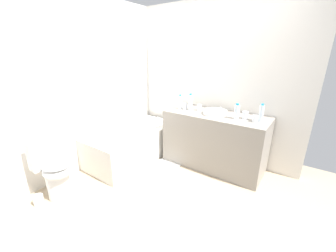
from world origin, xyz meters
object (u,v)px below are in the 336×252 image
Objects in this scene: water_bottle_3 at (237,112)px; sink_faucet at (220,109)px; water_bottle_0 at (180,102)px; water_bottle_2 at (261,113)px; drinking_glass_0 at (245,115)px; bath_mat at (169,163)px; drinking_glass_2 at (255,119)px; toilet at (54,170)px; sink_basin at (215,112)px; toilet_paper_roll at (38,200)px; water_bottle_1 at (190,102)px; bathtub at (134,142)px; drinking_glass_3 at (185,106)px; drinking_glass_1 at (199,108)px.

sink_faucet is at bearing 53.70° from water_bottle_3.
water_bottle_2 is (0.07, -1.19, 0.00)m from water_bottle_0.
drinking_glass_0 is 0.20× the size of bath_mat.
water_bottle_3 is 2.42× the size of drinking_glass_2.
sink_basin is (1.79, -1.23, 0.51)m from toilet.
drinking_glass_0 is at bearing -39.28° from toilet_paper_roll.
water_bottle_1 is 1.03m from water_bottle_2.
water_bottle_0 is at bearing 68.91° from toilet.
drinking_glass_0 reaches higher than drinking_glass_2.
toilet is at bearing 177.41° from bathtub.
drinking_glass_0 is 1.02× the size of drinking_glass_3.
bathtub is 0.68m from bath_mat.
bathtub is 1.02m from water_bottle_0.
sink_basin is 0.58m from water_bottle_0.
water_bottle_3 is 1.33m from bath_mat.
toilet is at bearing 138.36° from water_bottle_3.
water_bottle_1 is at bearing 64.86° from toilet.
water_bottle_2 is 2.42× the size of drinking_glass_3.
water_bottle_2 reaches higher than sink_basin.
water_bottle_3 is at bearing -97.10° from sink_basin.
drinking_glass_2 is at bearing -91.02° from drinking_glass_3.
drinking_glass_1 reaches higher than bath_mat.
bathtub reaches higher than sink_basin.
sink_basin is 0.57m from drinking_glass_2.
toilet_paper_roll is (-1.98, 0.68, -0.89)m from water_bottle_0.
drinking_glass_1 is 1.01m from bath_mat.
water_bottle_0 is at bearing 94.10° from drinking_glass_0.
water_bottle_2 is at bearing -105.29° from sink_faucet.
water_bottle_0 is at bearing 93.85° from sink_basin.
bathtub is at bearing 108.92° from drinking_glass_0.
drinking_glass_3 is (-0.06, 0.22, 0.00)m from drinking_glass_1.
drinking_glass_2 is at bearing -112.34° from sink_faucet.
drinking_glass_2 reaches higher than toilet_paper_roll.
sink_faucet is 0.30× the size of bath_mat.
water_bottle_3 reaches higher than drinking_glass_2.
drinking_glass_2 is at bearing 43.76° from toilet.
drinking_glass_3 is (-0.02, 0.09, -0.07)m from water_bottle_1.
drinking_glass_3 is at bearing 91.87° from sink_basin.
sink_faucet is at bearing 57.64° from toilet.
toilet_paper_roll is at bearing 176.81° from bathtub.
bath_mat is (0.15, -0.61, -0.27)m from bathtub.
drinking_glass_1 is at bearing 118.24° from sink_faucet.
water_bottle_2 is 2.92m from toilet_paper_roll.
water_bottle_3 is 2.22× the size of drinking_glass_1.
toilet is 2.66m from water_bottle_2.
bath_mat is (-0.36, 0.15, -0.96)m from water_bottle_1.
water_bottle_3 is (1.75, -1.56, 0.58)m from toilet.
sink_faucet is (0.71, -1.18, 0.60)m from bathtub.
water_bottle_0 is 0.89× the size of water_bottle_1.
water_bottle_2 is 2.37× the size of drinking_glass_0.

